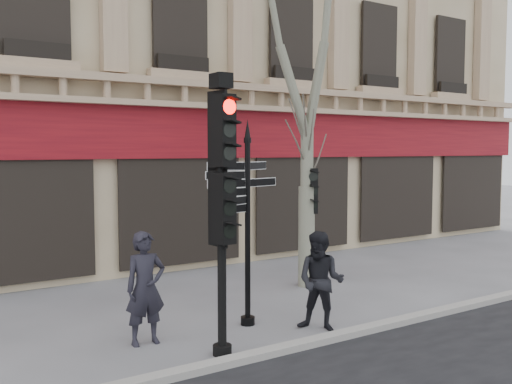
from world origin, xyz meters
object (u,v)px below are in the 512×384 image
at_px(traffic_signal_secondary, 309,204).
at_px(plane_tree, 308,11).
at_px(pedestrian_b, 321,281).
at_px(traffic_signal_main, 221,179).
at_px(fingerpost, 248,188).
at_px(pedestrian_a, 145,288).

distance_m(traffic_signal_secondary, plane_tree, 4.38).
height_order(traffic_signal_secondary, pedestrian_b, traffic_signal_secondary).
relative_size(traffic_signal_main, traffic_signal_secondary, 1.57).
xyz_separation_m(traffic_signal_secondary, pedestrian_b, (-1.92, -2.74, -1.04)).
relative_size(fingerpost, traffic_signal_main, 0.86).
height_order(fingerpost, traffic_signal_main, traffic_signal_main).
distance_m(plane_tree, pedestrian_a, 7.30).
distance_m(plane_tree, pedestrian_b, 6.32).
bearing_deg(fingerpost, traffic_signal_main, -139.89).
xyz_separation_m(fingerpost, plane_tree, (2.71, 1.73, 3.80)).
bearing_deg(traffic_signal_main, pedestrian_b, -1.31).
xyz_separation_m(traffic_signal_main, pedestrian_a, (-0.79, 1.13, -1.80)).
bearing_deg(fingerpost, plane_tree, 29.57).
bearing_deg(fingerpost, pedestrian_b, -50.22).
xyz_separation_m(traffic_signal_main, traffic_signal_secondary, (3.97, 2.85, -0.81)).
bearing_deg(pedestrian_b, traffic_signal_main, -122.25).
xyz_separation_m(traffic_signal_secondary, pedestrian_a, (-4.76, -1.72, -0.99)).
bearing_deg(fingerpost, pedestrian_a, 175.61).
xyz_separation_m(plane_tree, pedestrian_a, (-4.65, -1.68, -5.37)).
distance_m(traffic_signal_secondary, pedestrian_b, 3.51).
distance_m(traffic_signal_main, traffic_signal_secondary, 4.96).
bearing_deg(pedestrian_b, traffic_signal_secondary, 109.81).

